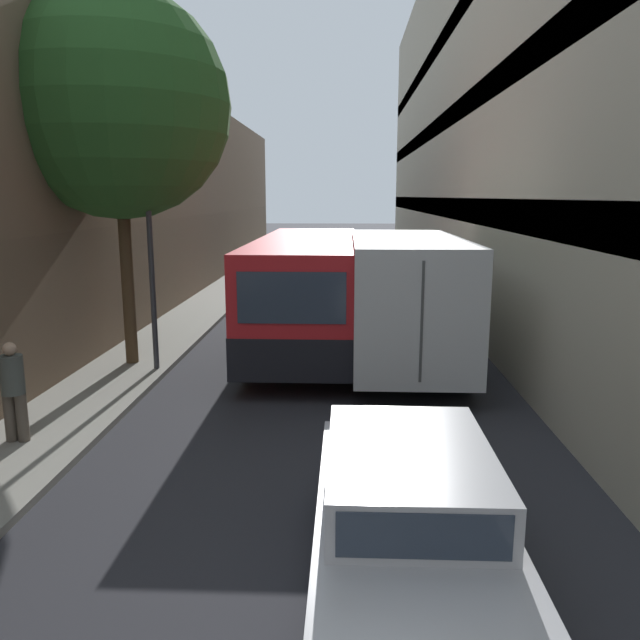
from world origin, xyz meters
The scene contains 11 objects.
ground_plane centered at (0.00, 15.00, 0.00)m, with size 150.00×150.00×0.00m, color #2B2B30.
sidewalk_left centered at (-4.41, 15.00, 0.06)m, with size 1.94×60.00×0.12m.
building_left_shopfront centered at (-6.48, 15.00, 3.58)m, with size 2.40×60.00×7.89m.
building_right_apartment centered at (5.20, 15.00, 6.97)m, with size 2.40×60.00×13.99m.
car_hatchback centered at (1.18, 4.73, 0.76)m, with size 1.82×4.40×1.50m.
bus centered at (-0.47, 15.14, 1.52)m, with size 2.50×9.60×2.85m.
box_truck centered at (1.89, 14.05, 1.61)m, with size 2.40×8.79×3.00m.
panel_van centered at (-1.51, 27.26, 1.15)m, with size 1.82×4.79×2.06m.
pedestrian centered at (-4.61, 8.11, 0.97)m, with size 0.37×0.35×1.59m.
street_lamp centered at (-3.69, 12.36, 5.63)m, with size 0.36×0.80×8.19m.
street_tree_left centered at (-4.41, 12.86, 5.82)m, with size 4.89×4.89×8.16m.
Camera 1 is at (0.55, -0.95, 3.91)m, focal length 35.00 mm.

